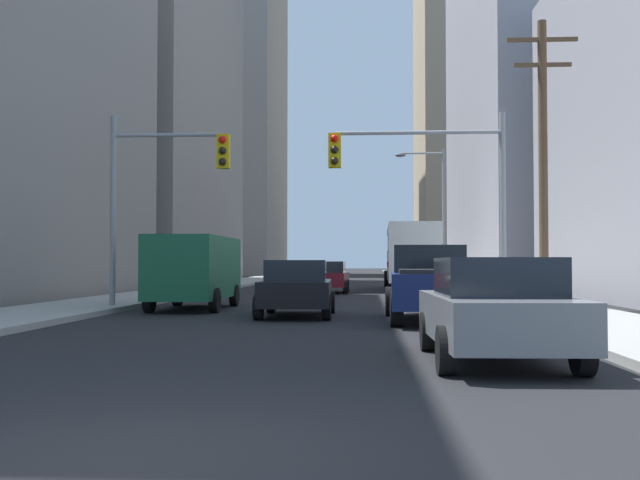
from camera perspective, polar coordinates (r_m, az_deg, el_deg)
ground_plane at (r=5.84m, az=-14.78°, el=-16.01°), size 400.00×400.00×0.00m
sidewalk_left at (r=56.10m, az=-5.80°, el=-3.16°), size 3.39×160.00×0.15m
sidewalk_right at (r=55.66m, az=8.73°, el=-3.16°), size 3.39×160.00×0.15m
city_bus at (r=40.84m, az=6.94°, el=-1.07°), size 2.81×11.56×3.40m
pickup_truck_navy at (r=18.94m, az=8.49°, el=-3.29°), size 2.20×5.47×1.90m
cargo_van_green at (r=23.73m, az=-9.50°, el=-2.12°), size 2.16×5.23×2.26m
sedan_grey at (r=11.21m, az=13.21°, el=-5.15°), size 1.95×4.24×1.52m
sedan_black at (r=20.26m, az=-1.78°, el=-3.66°), size 1.95×4.24×1.52m
sedan_maroon at (r=36.28m, az=0.63°, el=-2.83°), size 1.96×4.27×1.52m
traffic_signal_near_left at (r=23.65m, az=-11.83°, el=4.58°), size 3.72×0.44×6.00m
traffic_signal_near_right at (r=22.93m, az=7.98°, el=4.94°), size 5.34×0.44×6.00m
utility_pole_right at (r=24.58m, az=16.62°, el=6.17°), size 2.20×0.28×9.07m
street_lamp_right at (r=40.26m, az=8.79°, el=2.70°), size 2.64×0.32×7.50m
building_left_mid_office at (r=60.88m, az=-17.82°, el=11.72°), size 20.93×25.30×31.11m
building_left_far_tower at (r=99.88m, az=-9.68°, el=10.77°), size 22.37×23.03×46.17m
building_right_mid_block at (r=56.24m, az=19.34°, el=13.05°), size 15.98×24.41×31.46m
building_right_far_highrise at (r=102.59m, az=13.23°, el=12.96°), size 19.98×20.08×54.90m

